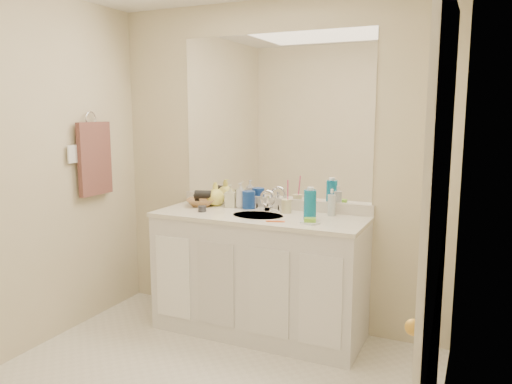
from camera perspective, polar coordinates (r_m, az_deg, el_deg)
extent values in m
cube|color=beige|center=(3.74, 2.08, 3.00)|extent=(2.60, 0.02, 2.40)
cube|color=beige|center=(3.48, -27.14, 1.53)|extent=(0.02, 2.60, 2.40)
cube|color=beige|center=(2.17, 20.91, -2.13)|extent=(0.02, 2.60, 2.40)
cube|color=silver|center=(3.66, 0.33, -9.59)|extent=(1.50, 0.55, 0.85)
cube|color=silver|center=(3.54, 0.34, -2.84)|extent=(1.52, 0.57, 0.03)
cube|color=beige|center=(3.76, 1.97, -1.27)|extent=(1.52, 0.03, 0.08)
cylinder|color=beige|center=(3.52, 0.20, -2.85)|extent=(0.37, 0.37, 0.02)
cylinder|color=silver|center=(3.67, 1.37, -1.29)|extent=(0.02, 0.02, 0.11)
cube|color=white|center=(3.71, 2.08, 8.52)|extent=(1.48, 0.01, 1.20)
cylinder|color=navy|center=(3.75, -0.84, -0.91)|extent=(0.10, 0.10, 0.13)
cylinder|color=beige|center=(3.60, 3.49, -1.62)|extent=(0.07, 0.07, 0.10)
cylinder|color=#DB3979|center=(3.58, 3.66, -0.04)|extent=(0.02, 0.04, 0.18)
cylinder|color=#0C709A|center=(3.38, 6.19, -1.46)|extent=(0.11, 0.11, 0.20)
cylinder|color=silver|center=(3.53, 8.64, -1.50)|extent=(0.06, 0.06, 0.15)
cube|color=white|center=(3.27, 6.19, -3.52)|extent=(0.13, 0.12, 0.01)
cube|color=#7BC22F|center=(3.27, 6.19, -3.21)|extent=(0.09, 0.07, 0.03)
cube|color=#EE5619|center=(3.32, 2.23, -3.36)|extent=(0.13, 0.06, 0.01)
cylinder|color=#2E2E34|center=(3.66, -6.17, -1.93)|extent=(0.07, 0.07, 0.04)
imported|color=silver|center=(3.78, -1.79, -0.38)|extent=(0.08, 0.08, 0.19)
imported|color=beige|center=(3.81, -2.94, -0.45)|extent=(0.10, 0.10, 0.17)
imported|color=#F5EB5F|center=(3.88, -4.66, -0.22)|extent=(0.17, 0.17, 0.18)
imported|color=#996A3D|center=(3.89, -6.28, -1.17)|extent=(0.30, 0.30, 0.06)
cylinder|color=black|center=(3.87, -6.04, -0.28)|extent=(0.14, 0.10, 0.06)
torus|color=silver|center=(3.96, -18.38, 7.97)|extent=(0.01, 0.11, 0.11)
cube|color=#4B2C28|center=(3.97, -17.95, 3.64)|extent=(0.04, 0.32, 0.55)
cube|color=white|center=(3.83, -20.25, 4.09)|extent=(0.01, 0.08, 0.13)
cube|color=white|center=(1.93, 19.58, -9.56)|extent=(0.02, 0.82, 2.00)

